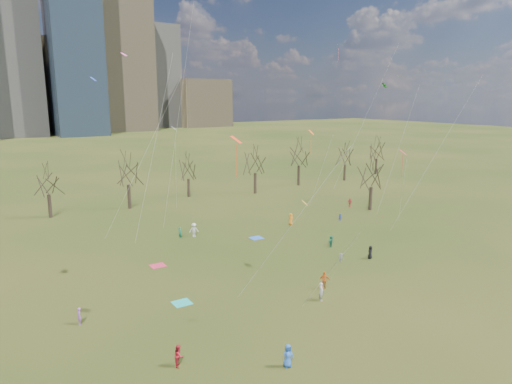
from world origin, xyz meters
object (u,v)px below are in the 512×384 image
person_0 (288,356)px  person_2 (179,355)px  blanket_teal (182,303)px  person_1 (321,291)px  blanket_crimson (158,266)px  person_4 (324,280)px  blanket_navy (256,238)px

person_0 → person_2: bearing=156.3°
blanket_teal → person_1: person_1 is taller
person_1 → person_0: bearing=157.1°
blanket_crimson → person_4: size_ratio=0.93×
person_0 → person_2: 7.52m
blanket_navy → person_4: size_ratio=0.93×
blanket_navy → person_0: 29.18m
blanket_teal → blanket_crimson: (1.48, 9.98, 0.00)m
blanket_navy → blanket_crimson: same height
blanket_teal → person_4: person_4 is taller
person_0 → person_1: size_ratio=0.97×
person_1 → blanket_teal: bearing=89.5°
blanket_teal → person_4: (12.93, -4.49, 0.85)m
person_4 → blanket_navy: bearing=-60.5°
person_2 → blanket_navy: bearing=-10.6°
blanket_crimson → person_4: (11.45, -14.46, 0.85)m
blanket_teal → person_0: 13.32m
blanket_crimson → person_0: person_0 is taller
blanket_navy → person_2: (-20.09, -21.54, 0.78)m
blanket_teal → person_4: 13.71m
person_1 → person_4: (1.95, 1.81, 0.00)m
blanket_teal → person_2: bearing=-114.5°
person_2 → person_1: bearing=-47.6°
blanket_crimson → person_2: size_ratio=1.01×
blanket_teal → blanket_crimson: same height
blanket_crimson → person_0: 23.12m
blanket_navy → person_1: (-5.02, -18.87, 0.85)m
person_0 → person_2: size_ratio=1.05×
blanket_teal → person_1: size_ratio=0.93×
blanket_navy → person_2: person_2 is taller
blanket_teal → person_2: (-4.08, -8.97, 0.78)m
person_2 → blanket_crimson: bearing=16.0°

